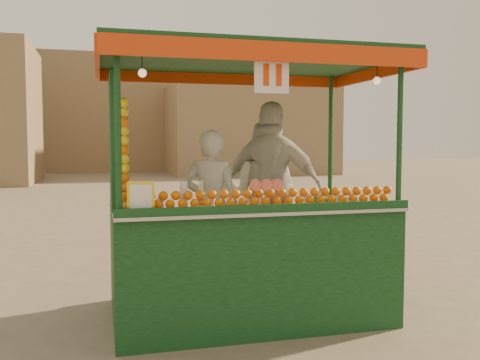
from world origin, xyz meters
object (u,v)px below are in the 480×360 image
object	(u,v)px
vendor_middle	(264,197)
vendor_right	(272,189)
vendor_left	(211,207)
juice_cart	(242,233)

from	to	relation	value
vendor_middle	vendor_right	bearing A→B (deg)	147.56
vendor_left	juice_cart	bearing A→B (deg)	153.49
juice_cart	vendor_middle	xyz separation A→B (m)	(0.42, 0.60, 0.30)
vendor_left	vendor_middle	world-z (taller)	vendor_middle
vendor_left	vendor_right	size ratio (longest dim) A/B	0.84
juice_cart	vendor_right	xyz separation A→B (m)	(0.47, 0.43, 0.41)
juice_cart	vendor_left	world-z (taller)	juice_cart
vendor_left	vendor_middle	distance (m)	0.74
juice_cart	vendor_middle	distance (m)	0.79
vendor_right	vendor_left	bearing A→B (deg)	43.45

